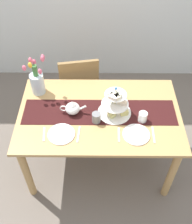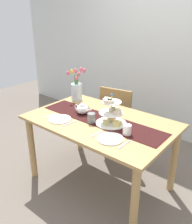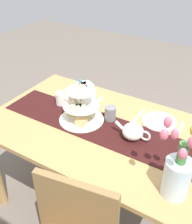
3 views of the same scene
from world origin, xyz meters
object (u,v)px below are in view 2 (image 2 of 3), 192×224
knife_left (70,123)px  mug_white_text (127,130)px  teapot (82,109)px  fork_right (97,134)px  dining_table (100,130)px  fork_left (50,116)px  tulip_vase (77,89)px  knife_right (124,144)px  tiered_cake_stand (112,114)px  dinner_plate_left (60,119)px  chair_left (119,116)px  dinner_plate_right (110,139)px  mug_grey (91,118)px

knife_left → mug_white_text: size_ratio=1.79×
teapot → fork_right: bearing=-31.9°
dining_table → fork_right: fork_right is taller
fork_left → mug_white_text: bearing=10.8°
tulip_vase → knife_left: 0.68m
teapot → knife_right: bearing=-19.9°
dining_table → tiered_cake_stand: bearing=0.7°
mug_white_text → fork_right: bearing=-143.0°
fork_right → knife_right: size_ratio=0.88×
dinner_plate_left → teapot: bearing=72.3°
chair_left → dinner_plate_right: bearing=-60.0°
tiered_cake_stand → mug_grey: size_ratio=3.20×
chair_left → teapot: size_ratio=3.82×
teapot → mug_white_text: 0.62m
fork_left → dinner_plate_right: dinner_plate_right is taller
dinner_plate_left → knife_right: bearing=0.0°
dinner_plate_left → fork_right: dinner_plate_left is taller
fork_right → mug_white_text: (0.21, 0.16, 0.04)m
tulip_vase → knife_right: size_ratio=2.46×
knife_right → teapot: bearing=160.1°
teapot → fork_right: size_ratio=1.59×
mug_grey → dinner_plate_left: bearing=-153.5°
chair_left → knife_right: 1.19m
dinner_plate_left → mug_grey: size_ratio=2.42×
dinner_plate_right → knife_right: bearing=0.0°
mug_grey → mug_white_text: (0.40, 0.01, -0.00)m
knife_left → tulip_vase: bearing=127.8°
mug_white_text → dining_table: bearing=166.3°
dinner_plate_right → mug_grey: mug_grey is taller
dinner_plate_right → mug_grey: bearing=156.4°
dining_table → knife_right: size_ratio=8.62×
dining_table → dinner_plate_left: size_ratio=6.37×
dinner_plate_left → knife_right: size_ratio=1.35×
tiered_cake_stand → fork_right: tiered_cake_stand is taller
knife_left → knife_right: 0.63m
fork_right → dining_table: bearing=123.0°
teapot → mug_grey: teapot is taller
tulip_vase → mug_grey: (0.56, -0.38, -0.09)m
teapot → mug_white_text: bearing=-8.4°
dining_table → tiered_cake_stand: tiered_cake_stand is taller
chair_left → teapot: same height
tiered_cake_stand → knife_right: 0.42m
dining_table → teapot: bearing=180.0°
chair_left → tiered_cake_stand: size_ratio=2.99×
tiered_cake_stand → dining_table: bearing=-179.3°
tiered_cake_stand → knife_left: (-0.31, -0.25, -0.10)m
fork_right → mug_white_text: size_ratio=1.58×
dinner_plate_left → tulip_vase: bearing=116.6°
chair_left → dinner_plate_left: bearing=-95.3°
dining_table → dinner_plate_right: 0.42m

